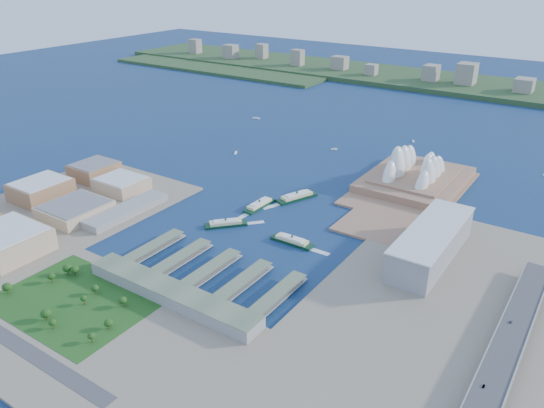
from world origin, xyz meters
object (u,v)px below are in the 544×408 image
Objects in this scene: toaster_building at (431,244)px; ferry_c at (226,222)px; car_c at (511,322)px; ferry_b at (297,195)px; ferry_a at (259,203)px; opera_house at (417,164)px; car_b at (484,386)px; ferry_d at (292,239)px.

ferry_c is at bearing -165.71° from toaster_building.
ferry_b is at bearing -25.43° from car_c.
ferry_b is (28.25, 49.72, 0.57)m from ferry_a.
ferry_b reaches higher than ferry_a.
toaster_building is at bearing -122.86° from ferry_c.
toaster_building reaches higher than ferry_b.
ferry_c is (-31.26, -118.17, -0.75)m from ferry_b.
ferry_c is (-147.22, -260.43, -27.01)m from opera_house.
ferry_b is at bearing -129.18° from opera_house.
ferry_c is 358.95m from car_b.
ferry_a is at bearing -126.91° from opera_house.
car_c is (306.96, -145.96, 9.79)m from ferry_b.
ferry_d is (-145.53, -51.84, -15.51)m from toaster_building.
ferry_a is 14.88× the size of car_b.
ferry_b is 16.52× the size of car_b.
ferry_b is 122.23m from ferry_c.
car_c is (338.22, -27.79, 10.54)m from ferry_c.
car_b is at bearing -156.65° from ferry_c.
toaster_building is 42.22× the size of car_b.
ferry_b is 388.50m from car_b.
car_c is (246.53, -36.39, 10.54)m from ferry_d.
ferry_a is (-234.21, 8.02, -15.34)m from toaster_building.
ferry_c is 1.00× the size of ferry_d.
ferry_a reaches higher than ferry_c.
toaster_building is 134.20m from car_c.
opera_house reaches higher than car_c.
toaster_building is 2.84× the size of ferry_a.
ferry_c is at bearing -119.48° from opera_house.
opera_house reaches higher than ferry_d.
car_b reaches higher than ferry_c.
opera_house is at bearing 114.23° from toaster_building.
opera_house reaches higher than ferry_b.
toaster_building is at bearing -70.90° from ferry_d.
car_b is (338.22, -119.76, 10.47)m from ferry_c.
ferry_a is 57.18m from ferry_b.
car_c reaches higher than ferry_c.
ferry_c is 92.09m from ferry_d.
ferry_a is 1.04× the size of ferry_c.
car_c is at bearing -56.47° from opera_house.
car_c reaches higher than ferry_d.
toaster_building is 2.94× the size of ferry_d.
toaster_building reaches higher than ferry_d.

